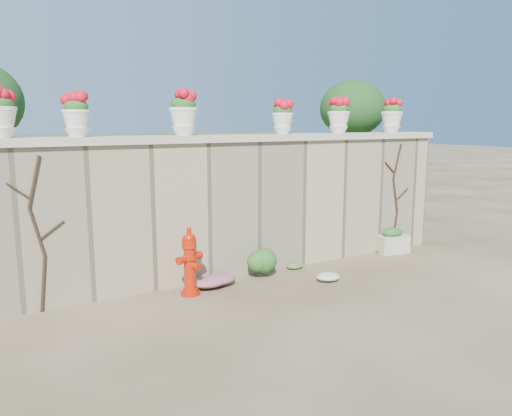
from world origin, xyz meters
TOP-DOWN VIEW (x-y plane):
  - ground at (0.00, 0.00)m, footprint 80.00×80.00m
  - stone_wall at (0.00, 1.80)m, footprint 8.00×0.40m
  - wall_cap at (0.00, 1.80)m, footprint 8.10×0.52m
  - raised_fill at (0.00, 5.00)m, footprint 9.00×6.00m
  - back_shrub_right at (3.40, 3.00)m, footprint 1.30×1.30m
  - vine_left at (-2.67, 1.58)m, footprint 0.60×0.04m
  - vine_right at (3.23, 1.58)m, footprint 0.60×0.04m
  - fire_hydrant at (-0.89, 1.23)m, footprint 0.40×0.28m
  - planter_box at (3.05, 1.44)m, footprint 0.59×0.41m
  - green_shrub at (0.34, 1.41)m, footprint 0.61×0.55m
  - magenta_clump at (-0.53, 1.36)m, footprint 0.86×0.57m
  - white_flowers at (1.00, 0.73)m, footprint 0.44×0.35m
  - urn_pot_0 at (-2.96, 1.80)m, footprint 0.37×0.37m
  - urn_pot_1 at (-2.11, 1.80)m, footprint 0.34×0.34m
  - urn_pot_2 at (-0.69, 1.80)m, footprint 0.39×0.39m
  - urn_pot_3 at (0.94, 1.80)m, footprint 0.33×0.33m
  - urn_pot_4 at (2.05, 1.80)m, footprint 0.37×0.37m
  - urn_pot_5 at (3.26, 1.80)m, footprint 0.38×0.38m
  - terracotta_pot at (3.25, 1.80)m, footprint 0.22×0.22m

SIDE VIEW (x-z plane):
  - ground at x=0.00m, z-range 0.00..0.00m
  - white_flowers at x=1.00m, z-range 0.00..0.16m
  - magenta_clump at x=-0.53m, z-range 0.00..0.23m
  - planter_box at x=3.05m, z-range -0.02..0.43m
  - green_shrub at x=0.34m, z-range 0.00..0.58m
  - fire_hydrant at x=-0.89m, z-range 0.00..0.92m
  - vine_left at x=-2.67m, z-range 0.04..1.94m
  - vine_right at x=3.23m, z-range 0.04..1.94m
  - stone_wall at x=0.00m, z-range 0.00..2.00m
  - raised_fill at x=0.00m, z-range 0.00..2.00m
  - wall_cap at x=0.00m, z-range 2.00..2.10m
  - terracotta_pot at x=3.25m, z-range 2.09..2.35m
  - urn_pot_3 at x=0.94m, z-range 2.10..2.62m
  - urn_pot_1 at x=-2.11m, z-range 2.10..2.64m
  - urn_pot_4 at x=2.05m, z-range 2.10..2.67m
  - urn_pot_0 at x=-2.96m, z-range 2.10..2.68m
  - urn_pot_5 at x=3.26m, z-range 2.10..2.69m
  - urn_pot_2 at x=-0.69m, z-range 2.10..2.71m
  - back_shrub_right at x=3.40m, z-range 2.00..3.10m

